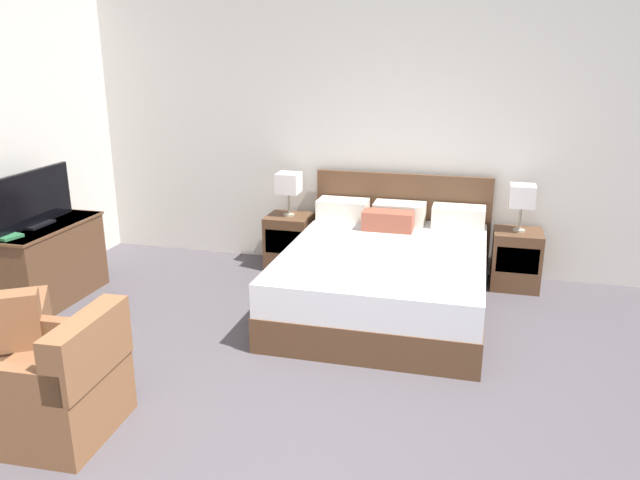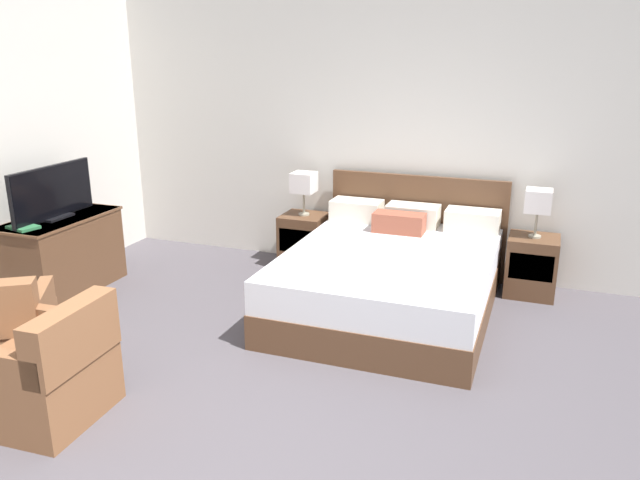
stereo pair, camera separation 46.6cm
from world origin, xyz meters
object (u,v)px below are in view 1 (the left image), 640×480
at_px(nightstand_left, 289,241).
at_px(tv, 33,200).
at_px(table_lamp_left, 289,184).
at_px(table_lamp_right, 522,197).
at_px(dresser, 44,262).
at_px(book_red_cover, 5,236).
at_px(armchair_companion, 58,389).
at_px(bed, 386,274).
at_px(nightstand_right, 516,259).

distance_m(nightstand_left, tv, 2.43).
xyz_separation_m(table_lamp_left, table_lamp_right, (2.24, 0.00, 0.00)).
xyz_separation_m(table_lamp_left, dresser, (-1.84, -1.41, -0.51)).
bearing_deg(book_red_cover, armchair_companion, -43.00).
height_order(bed, armchair_companion, bed).
bearing_deg(nightstand_left, book_red_cover, -135.82).
bearing_deg(book_red_cover, nightstand_right, 23.77).
bearing_deg(nightstand_left, dresser, -142.63).
bearing_deg(tv, armchair_companion, -50.23).
relative_size(nightstand_left, nightstand_right, 1.00).
xyz_separation_m(table_lamp_left, armchair_companion, (-0.44, -3.13, -0.59)).
xyz_separation_m(dresser, armchair_companion, (1.41, -1.72, -0.08)).
bearing_deg(table_lamp_right, nightstand_left, -179.96).
bearing_deg(table_lamp_left, nightstand_left, -90.00).
bearing_deg(nightstand_right, armchair_companion, -130.56).
height_order(nightstand_right, tv, tv).
xyz_separation_m(nightstand_left, dresser, (-1.84, -1.41, 0.09)).
distance_m(bed, book_red_cover, 3.17).
relative_size(bed, dresser, 1.95).
distance_m(dresser, armchair_companion, 2.22).
height_order(tv, book_red_cover, tv).
distance_m(nightstand_left, nightstand_right, 2.24).
bearing_deg(bed, book_red_cover, -161.08).
bearing_deg(tv, table_lamp_right, 19.42).
xyz_separation_m(table_lamp_right, dresser, (-4.08, -1.41, -0.51)).
bearing_deg(tv, table_lamp_left, 37.98).
relative_size(table_lamp_right, armchair_companion, 0.58).
bearing_deg(nightstand_right, dresser, -160.96).
relative_size(nightstand_left, armchair_companion, 0.72).
distance_m(tv, book_red_cover, 0.43).
bearing_deg(table_lamp_left, dresser, -142.60).
distance_m(table_lamp_right, armchair_companion, 4.16).
height_order(nightstand_left, table_lamp_left, table_lamp_left).
relative_size(bed, table_lamp_right, 4.90).
bearing_deg(nightstand_left, nightstand_right, 0.00).
xyz_separation_m(bed, table_lamp_right, (1.12, 0.78, 0.58)).
xyz_separation_m(table_lamp_right, book_red_cover, (-4.09, -1.80, -0.16)).
distance_m(nightstand_left, armchair_companion, 3.15).
relative_size(nightstand_right, table_lamp_left, 1.25).
xyz_separation_m(bed, table_lamp_left, (-1.12, 0.78, 0.58)).
relative_size(nightstand_right, dresser, 0.50).
bearing_deg(dresser, nightstand_left, 37.37).
relative_size(bed, nightstand_right, 3.91).
xyz_separation_m(nightstand_left, book_red_cover, (-1.85, -1.80, 0.45)).
xyz_separation_m(nightstand_right, table_lamp_left, (-2.24, 0.00, 0.60)).
bearing_deg(nightstand_left, bed, -35.02).
bearing_deg(book_red_cover, table_lamp_left, 44.20).
distance_m(table_lamp_right, book_red_cover, 4.47).
bearing_deg(nightstand_left, table_lamp_left, 90.00).
bearing_deg(table_lamp_left, table_lamp_right, 0.00).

